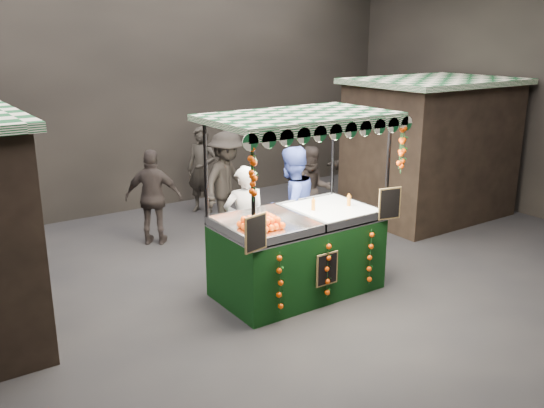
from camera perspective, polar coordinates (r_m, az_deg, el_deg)
ground at (r=7.97m, az=1.55°, el=-8.95°), size 12.00×12.00×0.00m
market_hall at (r=7.20m, az=1.76°, el=16.17°), size 12.10×10.10×5.05m
neighbour_stall_right at (r=11.52m, az=15.17°, el=5.30°), size 3.00×2.20×2.60m
juice_stall at (r=7.81m, az=2.75°, el=-3.51°), size 2.51×1.47×2.43m
vendor_grey at (r=8.24m, az=-2.66°, el=-1.88°), size 0.69×0.54×1.66m
vendor_blue at (r=8.69m, az=1.86°, el=-0.31°), size 0.97×0.81×1.82m
shopper_1 at (r=10.17m, az=3.98°, el=1.31°), size 0.92×0.83×1.54m
shopper_2 at (r=9.82m, az=-11.47°, el=0.63°), size 0.98×0.87×1.60m
shopper_3 at (r=10.27m, az=-4.41°, el=2.16°), size 1.33×1.10×1.79m
shopper_5 at (r=11.44m, az=9.05°, el=3.16°), size 1.40×1.48×1.67m
shopper_6 at (r=11.45m, az=-6.84°, el=3.31°), size 0.67×0.73×1.68m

